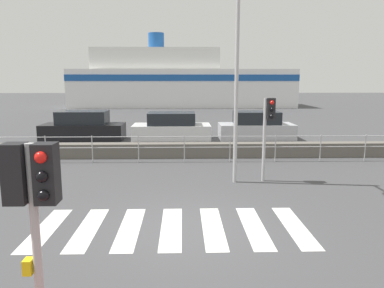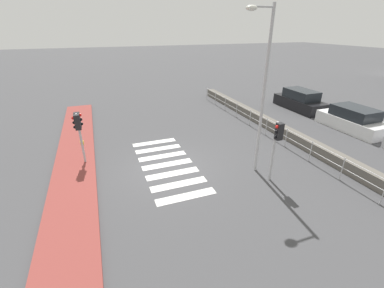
{
  "view_description": "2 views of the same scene",
  "coord_description": "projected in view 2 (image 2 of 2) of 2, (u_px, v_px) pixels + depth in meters",
  "views": [
    {
      "loc": [
        -0.08,
        -7.69,
        3.19
      ],
      "look_at": [
        0.18,
        2.0,
        1.5
      ],
      "focal_mm": 35.0,
      "sensor_mm": 36.0,
      "label": 1
    },
    {
      "loc": [
        10.07,
        -2.65,
        5.97
      ],
      "look_at": [
        0.36,
        1.0,
        1.2
      ],
      "focal_mm": 24.0,
      "sensor_mm": 36.0,
      "label": 2
    }
  ],
  "objects": [
    {
      "name": "parked_car_black",
      "position": [
        300.0,
        101.0,
        20.08
      ],
      "size": [
        4.28,
        1.73,
        1.52
      ],
      "color": "black",
      "rests_on": "ground_plane"
    },
    {
      "name": "crosswalk",
      "position": [
        167.0,
        164.0,
        12.18
      ],
      "size": [
        5.85,
        2.4,
        0.01
      ],
      "color": "silver",
      "rests_on": "ground_plane"
    },
    {
      "name": "seawall",
      "position": [
        298.0,
        139.0,
        14.15
      ],
      "size": [
        23.66,
        0.55,
        0.59
      ],
      "color": "#605B54",
      "rests_on": "ground_plane"
    },
    {
      "name": "parked_car_white",
      "position": [
        353.0,
        120.0,
        16.09
      ],
      "size": [
        4.12,
        1.9,
        1.43
      ],
      "color": "silver",
      "rests_on": "ground_plane"
    },
    {
      "name": "sidewalk_brick",
      "position": [
        73.0,
        184.0,
        10.57
      ],
      "size": [
        24.0,
        1.8,
        0.12
      ],
      "color": "brown",
      "rests_on": "ground_plane"
    },
    {
      "name": "harbor_fence",
      "position": [
        287.0,
        135.0,
        13.7
      ],
      "size": [
        21.33,
        0.04,
        1.05
      ],
      "color": "#B2B2B5",
      "rests_on": "ground_plane"
    },
    {
      "name": "ground_plane",
      "position": [
        169.0,
        168.0,
        11.91
      ],
      "size": [
        160.0,
        160.0,
        0.0
      ],
      "primitive_type": "plane",
      "color": "#424244"
    },
    {
      "name": "traffic_light_near",
      "position": [
        78.0,
        126.0,
        11.43
      ],
      "size": [
        0.58,
        0.41,
        2.5
      ],
      "color": "#B2B2B5",
      "rests_on": "ground_plane"
    },
    {
      "name": "streetlamp",
      "position": [
        261.0,
        78.0,
        9.95
      ],
      "size": [
        0.32,
        1.18,
        6.74
      ],
      "color": "#B2B2B5",
      "rests_on": "ground_plane"
    },
    {
      "name": "traffic_light_far",
      "position": [
        277.0,
        139.0,
        10.1
      ],
      "size": [
        0.34,
        0.32,
        2.61
      ],
      "color": "#B2B2B5",
      "rests_on": "ground_plane"
    }
  ]
}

